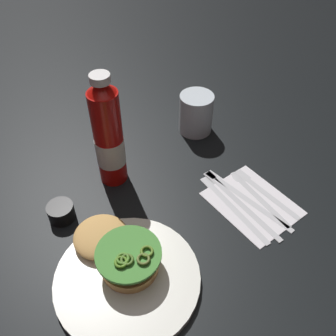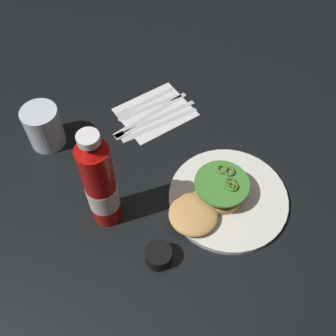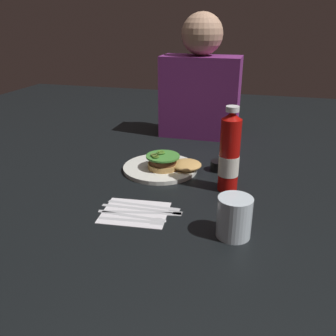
% 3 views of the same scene
% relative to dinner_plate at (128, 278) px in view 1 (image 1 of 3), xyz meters
% --- Properties ---
extents(ground_plane, '(3.00, 3.00, 0.00)m').
position_rel_dinner_plate_xyz_m(ground_plane, '(0.09, -0.09, -0.01)').
color(ground_plane, black).
extents(dinner_plate, '(0.25, 0.25, 0.01)m').
position_rel_dinner_plate_xyz_m(dinner_plate, '(0.00, 0.00, 0.00)').
color(dinner_plate, silver).
rests_on(dinner_plate, ground_plane).
extents(burger_sandwich, '(0.19, 0.13, 0.05)m').
position_rel_dinner_plate_xyz_m(burger_sandwich, '(0.04, -0.01, 0.03)').
color(burger_sandwich, tan).
rests_on(burger_sandwich, dinner_plate).
extents(ketchup_bottle, '(0.06, 0.06, 0.26)m').
position_rel_dinner_plate_xyz_m(ketchup_bottle, '(0.24, -0.09, 0.11)').
color(ketchup_bottle, '#B20E0A').
rests_on(ketchup_bottle, ground_plane).
extents(water_glass, '(0.08, 0.08, 0.10)m').
position_rel_dinner_plate_xyz_m(water_glass, '(0.28, -0.34, 0.04)').
color(water_glass, silver).
rests_on(water_glass, ground_plane).
extents(condiment_cup, '(0.05, 0.05, 0.03)m').
position_rel_dinner_plate_xyz_m(condiment_cup, '(0.19, 0.05, 0.01)').
color(condiment_cup, black).
rests_on(condiment_cup, ground_plane).
extents(napkin, '(0.19, 0.16, 0.00)m').
position_rel_dinner_plate_xyz_m(napkin, '(0.02, -0.30, -0.01)').
color(napkin, silver).
rests_on(napkin, ground_plane).
extents(fork_utensil, '(0.18, 0.04, 0.00)m').
position_rel_dinner_plate_xyz_m(fork_utensil, '(0.04, -0.34, -0.00)').
color(fork_utensil, silver).
rests_on(fork_utensil, napkin).
extents(spoon_utensil, '(0.18, 0.03, 0.00)m').
position_rel_dinner_plate_xyz_m(spoon_utensil, '(0.05, -0.32, -0.00)').
color(spoon_utensil, silver).
rests_on(spoon_utensil, napkin).
extents(steak_knife, '(0.22, 0.06, 0.00)m').
position_rel_dinner_plate_xyz_m(steak_knife, '(0.04, -0.29, -0.00)').
color(steak_knife, silver).
rests_on(steak_knife, napkin).
extents(butter_knife, '(0.23, 0.03, 0.00)m').
position_rel_dinner_plate_xyz_m(butter_knife, '(0.04, -0.28, -0.00)').
color(butter_knife, silver).
rests_on(butter_knife, napkin).
extents(table_knife, '(0.21, 0.02, 0.00)m').
position_rel_dinner_plate_xyz_m(table_knife, '(0.04, -0.26, -0.00)').
color(table_knife, silver).
rests_on(table_knife, napkin).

